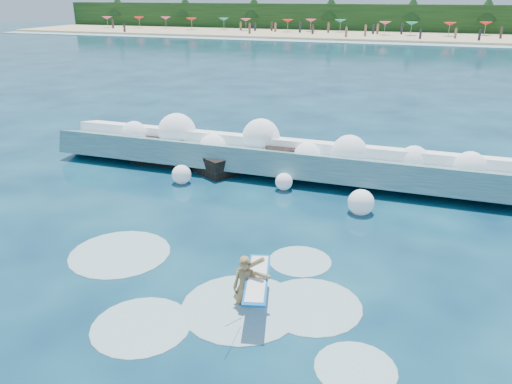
# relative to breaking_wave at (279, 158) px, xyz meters

# --- Properties ---
(ground) EXTENTS (200.00, 200.00, 0.00)m
(ground) POSITION_rel_breaking_wave_xyz_m (-0.67, -7.31, -0.58)
(ground) COLOR #07213D
(ground) RESTS_ON ground
(beach) EXTENTS (140.00, 20.00, 0.40)m
(beach) POSITION_rel_breaking_wave_xyz_m (-0.67, 70.69, -0.38)
(beach) COLOR tan
(beach) RESTS_ON ground
(wet_band) EXTENTS (140.00, 5.00, 0.08)m
(wet_band) POSITION_rel_breaking_wave_xyz_m (-0.67, 59.69, -0.54)
(wet_band) COLOR silver
(wet_band) RESTS_ON ground
(treeline) EXTENTS (140.00, 4.00, 5.00)m
(treeline) POSITION_rel_breaking_wave_xyz_m (-0.67, 80.69, 1.92)
(treeline) COLOR black
(treeline) RESTS_ON ground
(breaking_wave) EXTENTS (19.35, 2.95, 1.67)m
(breaking_wave) POSITION_rel_breaking_wave_xyz_m (0.00, 0.00, 0.00)
(breaking_wave) COLOR teal
(breaking_wave) RESTS_ON ground
(rock_cluster) EXTENTS (7.96, 3.22, 1.28)m
(rock_cluster) POSITION_rel_breaking_wave_xyz_m (-2.74, -0.22, -0.18)
(rock_cluster) COLOR black
(rock_cluster) RESTS_ON ground
(surfer_with_board) EXTENTS (1.12, 2.83, 1.60)m
(surfer_with_board) POSITION_rel_breaking_wave_xyz_m (2.07, -9.49, 0.01)
(surfer_with_board) COLOR olive
(surfer_with_board) RESTS_ON ground
(wave_spray) EXTENTS (15.00, 4.91, 2.10)m
(wave_spray) POSITION_rel_breaking_wave_xyz_m (-0.67, 0.03, 0.44)
(wave_spray) COLOR white
(wave_spray) RESTS_ON ground
(surf_foam) EXTENTS (9.37, 6.01, 0.15)m
(surf_foam) POSITION_rel_breaking_wave_xyz_m (0.95, -9.15, -0.58)
(surf_foam) COLOR silver
(surf_foam) RESTS_ON ground
(beach_umbrellas) EXTENTS (112.45, 6.23, 0.50)m
(beach_umbrellas) POSITION_rel_breaking_wave_xyz_m (-0.97, 72.50, 1.67)
(beach_umbrellas) COLOR #E3426A
(beach_umbrellas) RESTS_ON ground
(beachgoers) EXTENTS (108.19, 13.01, 1.93)m
(beachgoers) POSITION_rel_breaking_wave_xyz_m (3.62, 69.61, 0.53)
(beachgoers) COLOR #3F332D
(beachgoers) RESTS_ON ground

